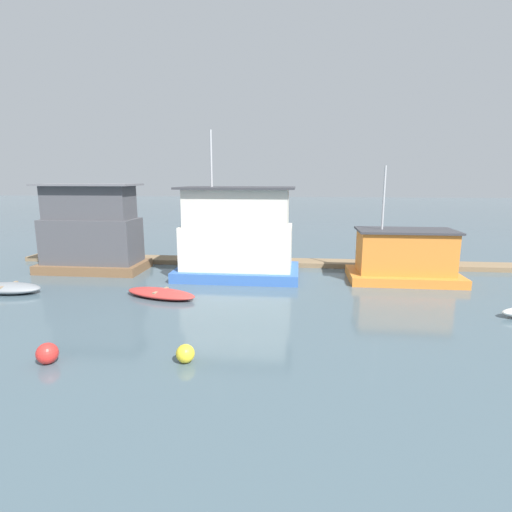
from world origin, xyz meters
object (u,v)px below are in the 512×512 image
at_px(buoy_red, 47,353).
at_px(dinghy_red, 161,293).
at_px(dinghy_grey, 9,288).
at_px(houseboat_blue, 237,236).
at_px(houseboat_orange, 404,257).
at_px(houseboat_brown, 92,232).
at_px(buoy_yellow, 185,354).

bearing_deg(buoy_red, dinghy_red, 80.96).
bearing_deg(dinghy_grey, houseboat_blue, 22.51).
distance_m(houseboat_orange, dinghy_grey, 21.44).
xyz_separation_m(houseboat_brown, dinghy_grey, (-1.87, -5.25, -2.22)).
height_order(dinghy_red, buoy_yellow, buoy_yellow).
distance_m(houseboat_blue, buoy_red, 12.87).
bearing_deg(houseboat_brown, buoy_red, -68.07).
bearing_deg(buoy_yellow, houseboat_orange, 50.18).
bearing_deg(houseboat_orange, dinghy_red, -159.86).
distance_m(dinghy_red, buoy_red, 7.44).
relative_size(dinghy_grey, buoy_red, 5.01).
bearing_deg(houseboat_blue, houseboat_orange, 0.62).
height_order(houseboat_brown, buoy_yellow, houseboat_brown).
bearing_deg(buoy_yellow, houseboat_blue, 90.21).
xyz_separation_m(houseboat_brown, houseboat_orange, (19.00, -0.49, -1.11)).
xyz_separation_m(houseboat_blue, dinghy_red, (-3.16, -4.59, -2.23)).
relative_size(houseboat_brown, buoy_yellow, 10.72).
height_order(houseboat_brown, houseboat_blue, houseboat_blue).
height_order(houseboat_brown, dinghy_grey, houseboat_brown).
relative_size(houseboat_brown, buoy_red, 9.54).
relative_size(dinghy_grey, dinghy_red, 0.84).
height_order(houseboat_blue, buoy_yellow, houseboat_blue).
relative_size(houseboat_blue, buoy_red, 12.52).
xyz_separation_m(houseboat_orange, buoy_red, (-13.96, -12.03, -1.03)).
distance_m(dinghy_grey, buoy_red, 10.03).
xyz_separation_m(houseboat_orange, dinghy_grey, (-20.87, -4.76, -1.11)).
bearing_deg(dinghy_red, houseboat_orange, 20.14).
relative_size(houseboat_blue, buoy_yellow, 14.06).
xyz_separation_m(dinghy_grey, buoy_yellow, (11.28, -6.74, 0.05)).
relative_size(houseboat_orange, buoy_yellow, 10.75).
distance_m(houseboat_brown, dinghy_grey, 6.00).
xyz_separation_m(houseboat_orange, buoy_yellow, (-9.59, -11.50, -1.06)).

